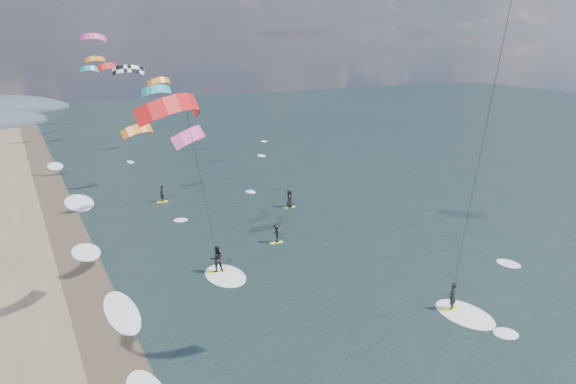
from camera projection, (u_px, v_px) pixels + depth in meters
name	position (u px, v px, depth m)	size (l,w,h in m)	color
wet_sand_strip	(114.00, 359.00, 28.71)	(3.00, 240.00, 0.00)	#382D23
kitesurfer_near_a	(503.00, 60.00, 24.23)	(7.73, 9.41, 19.46)	#E4F32A
kitesurfer_near_b	(198.00, 161.00, 31.96)	(7.33, 9.12, 13.69)	#E4F32A
far_kitesurfers	(257.00, 210.00, 50.18)	(11.54, 16.14, 1.78)	#E4F32A
bg_kite_field	(122.00, 72.00, 70.70)	(12.58, 73.65, 9.04)	orange
shoreline_surf	(120.00, 314.00, 33.31)	(2.40, 79.40, 0.11)	white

